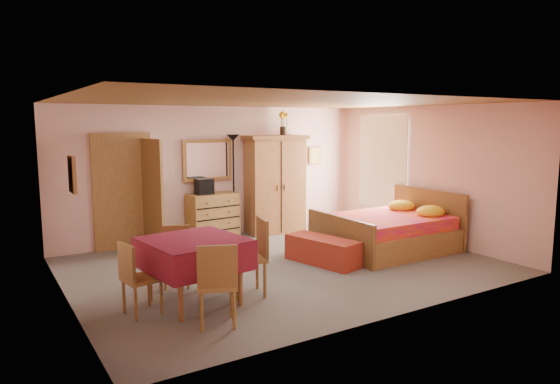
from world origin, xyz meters
TOP-DOWN VIEW (x-y plane):
  - floor at (0.00, 0.00)m, footprint 6.50×6.50m
  - ceiling at (0.00, 0.00)m, footprint 6.50×6.50m
  - wall_back at (0.00, 2.50)m, footprint 6.50×0.10m
  - wall_front at (0.00, -2.50)m, footprint 6.50×0.10m
  - wall_left at (-3.25, 0.00)m, footprint 0.10×5.00m
  - wall_right at (3.25, 0.00)m, footprint 0.10×5.00m
  - doorway at (-1.90, 2.47)m, footprint 1.06×0.12m
  - window at (3.21, 1.20)m, footprint 0.08×1.40m
  - picture_left at (-3.22, -0.60)m, footprint 0.04×0.32m
  - picture_back at (2.35, 2.47)m, footprint 0.30×0.04m
  - chest_of_drawers at (-0.24, 2.26)m, footprint 1.00×0.55m
  - wall_mirror at (-0.24, 2.47)m, footprint 1.03×0.08m
  - stereo at (-0.42, 2.24)m, footprint 0.34×0.26m
  - floor_lamp at (0.25, 2.31)m, footprint 0.31×0.31m
  - wardrobe at (1.14, 2.18)m, footprint 1.33×0.74m
  - sunflower_vase at (1.38, 2.24)m, footprint 0.21×0.21m
  - bed at (2.07, -0.15)m, footprint 2.24×1.77m
  - bench at (0.58, -0.24)m, footprint 0.75×1.35m
  - dining_table at (-1.88, -0.85)m, footprint 1.29×1.29m
  - chair_south at (-1.92, -1.60)m, footprint 0.57×0.57m
  - chair_north at (-1.84, -0.08)m, footprint 0.49×0.49m
  - chair_west at (-2.55, -0.84)m, footprint 0.46×0.46m
  - chair_east at (-1.16, -0.91)m, footprint 0.56×0.56m

SIDE VIEW (x-z plane):
  - floor at x=0.00m, z-range 0.00..0.00m
  - bench at x=0.58m, z-range 0.00..0.43m
  - chair_north at x=-1.84m, z-range 0.00..0.84m
  - dining_table at x=-1.88m, z-range 0.00..0.84m
  - chair_west at x=-2.55m, z-range 0.00..0.89m
  - chest_of_drawers at x=-0.24m, z-range 0.00..0.91m
  - chair_south at x=-1.92m, z-range 0.00..0.97m
  - chair_east at x=-1.16m, z-range 0.00..1.02m
  - bed at x=2.07m, z-range 0.00..1.03m
  - wardrobe at x=1.14m, z-range 0.00..2.02m
  - floor_lamp at x=0.25m, z-range 0.00..2.05m
  - doorway at x=-1.90m, z-range -0.05..2.10m
  - stereo at x=-0.42m, z-range 0.91..1.22m
  - wall_back at x=0.00m, z-range 0.00..2.60m
  - wall_front at x=0.00m, z-range 0.00..2.60m
  - wall_left at x=-3.25m, z-range 0.00..2.60m
  - wall_right at x=3.25m, z-range 0.00..2.60m
  - window at x=3.21m, z-range 0.48..2.42m
  - picture_back at x=2.35m, z-range 1.35..1.75m
  - wall_mirror at x=-0.24m, z-range 1.14..1.96m
  - picture_left at x=-3.22m, z-range 1.49..1.91m
  - sunflower_vase at x=1.38m, z-range 2.02..2.51m
  - ceiling at x=0.00m, z-range 2.60..2.60m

